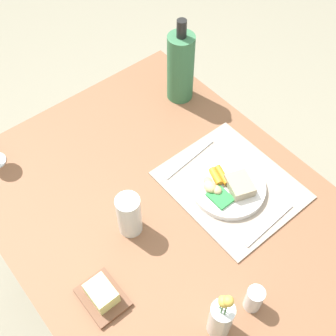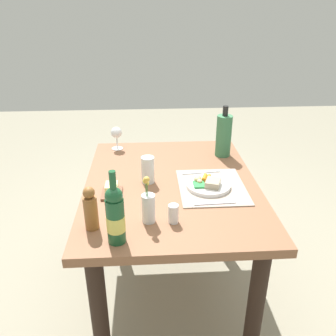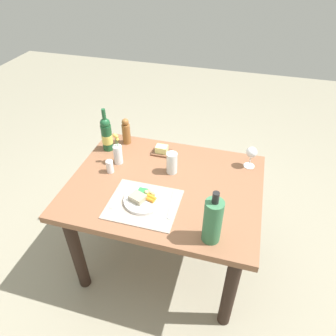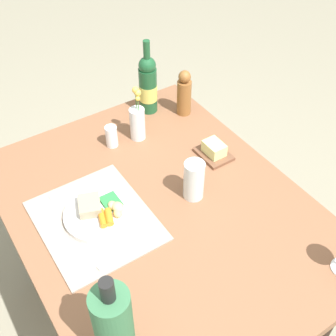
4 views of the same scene
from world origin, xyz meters
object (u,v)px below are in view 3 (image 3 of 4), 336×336
at_px(dining_table, 165,198).
at_px(knife, 172,205).
at_px(water_tumbler, 172,164).
at_px(pepper_mill, 126,132).
at_px(butter_dish, 162,150).
at_px(wine_bottle, 107,134).
at_px(cooler_bottle, 213,221).
at_px(flower_vase, 118,153).
at_px(wine_glass, 251,153).
at_px(dinner_plate, 144,199).
at_px(salt_shaker, 110,167).
at_px(fork, 117,196).

bearing_deg(dining_table, knife, -61.75).
relative_size(water_tumbler, pepper_mill, 0.73).
xyz_separation_m(water_tumbler, butter_dish, (-0.12, 0.18, -0.04)).
height_order(dining_table, water_tumbler, water_tumbler).
xyz_separation_m(wine_bottle, cooler_bottle, (0.83, -0.60, 0.01)).
height_order(dining_table, flower_vase, flower_vase).
xyz_separation_m(knife, cooler_bottle, (0.25, -0.17, 0.12)).
distance_m(dining_table, wine_glass, 0.63).
xyz_separation_m(knife, wine_glass, (0.39, 0.49, 0.10)).
distance_m(dining_table, cooler_bottle, 0.55).
bearing_deg(butter_dish, wine_bottle, -172.33).
relative_size(dining_table, dinner_plate, 5.14).
distance_m(pepper_mill, butter_dish, 0.30).
bearing_deg(dining_table, salt_shaker, 177.39).
distance_m(cooler_bottle, flower_vase, 0.84).
xyz_separation_m(butter_dish, flower_vase, (-0.25, -0.18, 0.05)).
bearing_deg(dining_table, cooler_bottle, -45.32).
xyz_separation_m(fork, wine_glass, (0.72, 0.51, 0.10)).
xyz_separation_m(water_tumbler, pepper_mill, (-0.40, 0.24, 0.03)).
xyz_separation_m(salt_shaker, flower_vase, (0.01, 0.11, 0.03)).
relative_size(knife, wine_bottle, 0.69).
height_order(fork, wine_glass, wine_glass).
relative_size(dining_table, cooler_bottle, 3.73).
height_order(water_tumbler, flower_vase, flower_vase).
height_order(pepper_mill, wine_glass, pepper_mill).
distance_m(fork, pepper_mill, 0.58).
relative_size(flower_vase, wine_glass, 1.51).
distance_m(knife, wine_bottle, 0.73).
bearing_deg(flower_vase, dining_table, -19.20).
height_order(water_tumbler, wine_glass, wine_glass).
bearing_deg(water_tumbler, knife, -74.74).
bearing_deg(fork, knife, 0.52).
relative_size(dinner_plate, pepper_mill, 1.16).
relative_size(fork, flower_vase, 0.90).
bearing_deg(water_tumbler, dinner_plate, -105.60).
xyz_separation_m(knife, wine_bottle, (-0.58, 0.42, 0.11)).
xyz_separation_m(wine_bottle, pepper_mill, (0.10, 0.11, -0.03)).
distance_m(fork, water_tumbler, 0.40).
bearing_deg(wine_bottle, dining_table, -27.36).
height_order(fork, water_tumbler, water_tumbler).
xyz_separation_m(fork, cooler_bottle, (0.58, -0.15, 0.12)).
bearing_deg(cooler_bottle, wine_glass, 77.44).
height_order(dining_table, wine_glass, wine_glass).
distance_m(knife, butter_dish, 0.52).
distance_m(water_tumbler, salt_shaker, 0.40).
bearing_deg(water_tumbler, cooler_bottle, -54.87).
height_order(fork, pepper_mill, pepper_mill).
height_order(fork, knife, same).
xyz_separation_m(dinner_plate, wine_glass, (0.56, 0.50, 0.08)).
xyz_separation_m(dining_table, wine_glass, (0.49, 0.32, 0.23)).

